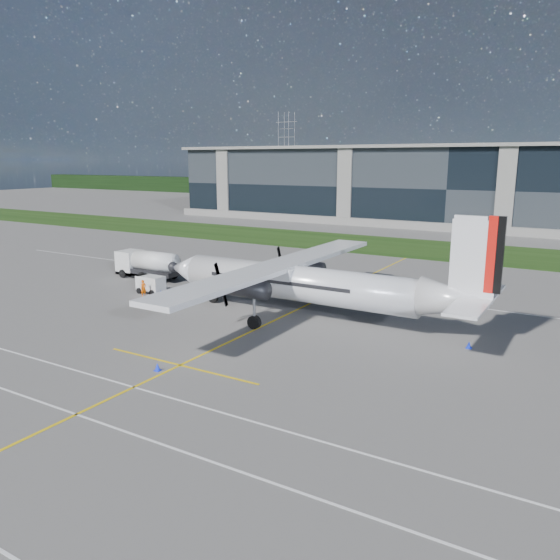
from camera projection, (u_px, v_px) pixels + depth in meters
The scene contains 16 objects.
ground at pixel (387, 255), 74.74m from camera, with size 400.00×400.00×0.00m, color #585653.
grass_strip at pixel (405, 247), 81.45m from camera, with size 400.00×18.00×0.04m, color #18350E.
terminal_building at pixel (460, 187), 106.65m from camera, with size 120.00×20.00×15.00m, color black.
tree_line at pixel (507, 194), 157.92m from camera, with size 400.00×6.00×6.00m, color black.
pylon_west at pixel (286, 154), 203.77m from camera, with size 9.00×4.60×30.00m, color gray, non-canonical shape.
yellow_taxiway_centerline at pixel (301, 308), 48.09m from camera, with size 0.20×70.00×0.01m, color yellow.
white_lane_line at pixel (39, 401), 29.48m from camera, with size 90.00×0.15×0.01m, color white.
turboprop_aircraft at pixel (308, 264), 44.02m from camera, with size 29.42×30.51×9.15m, color silver, non-canonical shape.
fuel_tanker_truck at pixel (144, 264), 60.03m from camera, with size 8.18×2.66×3.07m, color silver, non-canonical shape.
baggage_tug at pixel (151, 285), 53.32m from camera, with size 2.83×1.70×1.70m, color silver, non-canonical shape.
ground_crew_person at pixel (143, 287), 51.83m from camera, with size 0.76×0.54×1.86m, color #F25907.
safety_cone_nose_port at pixel (165, 297), 50.74m from camera, with size 0.36×0.36×0.50m, color #0E28EF.
safety_cone_portwing at pixel (157, 367), 33.74m from camera, with size 0.36×0.36×0.50m, color #0E28EF.
safety_cone_nose_stbd at pixel (192, 291), 53.22m from camera, with size 0.36×0.36×0.50m, color #0E28EF.
safety_cone_tail at pixel (469, 345), 37.77m from camera, with size 0.36×0.36×0.50m, color #0E28EF.
safety_cone_fwd at pixel (161, 293), 52.54m from camera, with size 0.36×0.36×0.50m, color #0E28EF.
Camera 1 is at (25.23, -30.80, 12.79)m, focal length 35.00 mm.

